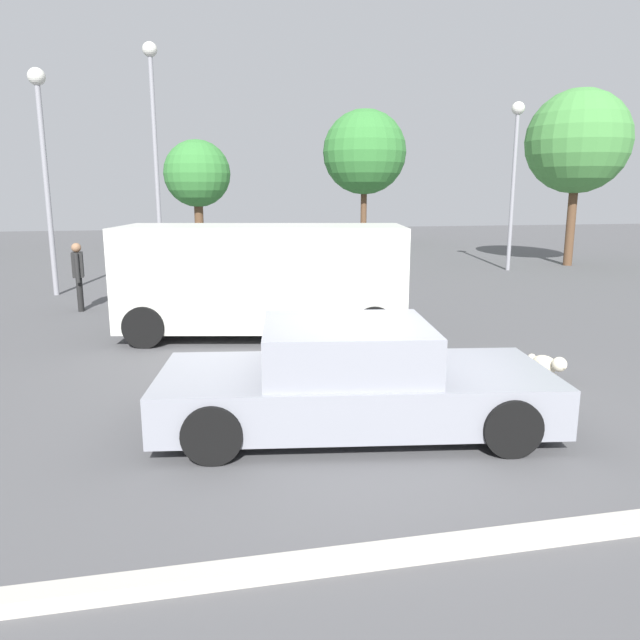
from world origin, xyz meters
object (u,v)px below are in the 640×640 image
sedan_foreground (352,381)px  dog (547,365)px  van_white (264,277)px  light_post_mid (43,142)px  light_post_near (515,156)px  light_post_far (154,125)px  pedestrian (78,271)px

sedan_foreground → dog: bearing=27.8°
dog → van_white: 5.43m
sedan_foreground → light_post_mid: bearing=125.5°
van_white → sedan_foreground: bearing=-73.0°
light_post_near → light_post_far: bearing=179.0°
sedan_foreground → light_post_mid: size_ratio=0.82×
van_white → light_post_far: size_ratio=0.79×
sedan_foreground → pedestrian: size_ratio=2.98×
van_white → light_post_near: size_ratio=0.98×
light_post_mid → light_post_far: size_ratio=0.82×
light_post_mid → light_post_near: bearing=9.0°
sedan_foreground → dog: sedan_foreground is taller
dog → light_post_far: size_ratio=0.10×
sedan_foreground → light_post_near: size_ratio=0.83×
sedan_foreground → light_post_mid: 12.60m
van_white → light_post_mid: bearing=142.3°
light_post_mid → pedestrian: bearing=-67.2°
light_post_mid → sedan_foreground: bearing=-63.1°
van_white → pedestrian: size_ratio=3.52×
pedestrian → light_post_mid: bearing=106.1°
light_post_far → light_post_mid: bearing=-136.8°
van_white → light_post_near: light_post_near is taller
van_white → pedestrian: bearing=151.5°
light_post_near → light_post_far: (-12.07, 0.20, 0.80)m
sedan_foreground → light_post_far: 14.26m
sedan_foreground → pedestrian: (-4.44, 8.30, 0.36)m
pedestrian → light_post_mid: 4.10m
dog → light_post_near: bearing=139.9°
dog → light_post_far: 14.36m
sedan_foreground → dog: (3.29, 1.14, -0.33)m
pedestrian → light_post_far: 6.53m
sedan_foreground → light_post_mid: light_post_mid is taller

